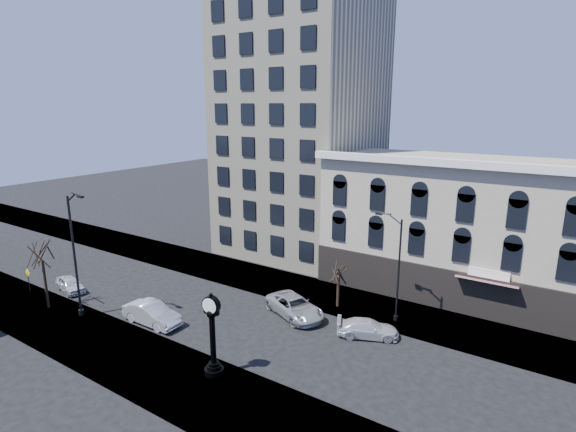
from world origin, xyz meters
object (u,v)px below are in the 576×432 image
Objects in this scene: street_clock at (213,338)px; car_near_a at (70,284)px; warning_sign at (28,276)px; street_lamp_near at (75,223)px; car_near_b at (152,314)px.

street_clock reaches higher than car_near_a.
car_near_a is at bearing 52.45° from warning_sign.
street_lamp_near is 10.44m from warning_sign.
street_lamp_near is at bearing -100.14° from car_near_a.
street_clock is 0.52× the size of street_lamp_near.
street_lamp_near is 2.67× the size of car_near_a.
street_lamp_near reaches higher than street_clock.
street_lamp_near is 2.04× the size of car_near_b.
car_near_b is (11.24, -0.11, 0.17)m from car_near_a.
warning_sign is at bearing 149.65° from car_near_a.
street_lamp_near reaches higher than warning_sign.
car_near_b is (5.02, 2.37, -7.08)m from street_lamp_near.
car_near_b is at bearing 28.88° from street_lamp_near.
street_clock is at bearing 4.04° from warning_sign.
street_lamp_near reaches higher than car_near_a.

